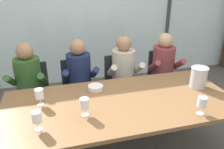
# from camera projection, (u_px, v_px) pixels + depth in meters

# --- Properties ---
(ground) EXTENTS (14.00, 14.00, 0.00)m
(ground) POSITION_uv_depth(u_px,v_px,m) (101.00, 112.00, 3.49)
(ground) COLOR #4C4742
(window_glass_panel) EXTENTS (7.58, 0.03, 2.60)m
(window_glass_panel) POSITION_uv_depth(u_px,v_px,m) (84.00, 15.00, 4.11)
(window_glass_panel) COLOR silver
(window_glass_panel) RESTS_ON ground
(window_mullion_right) EXTENTS (0.06, 0.06, 2.60)m
(window_mullion_right) POSITION_uv_depth(u_px,v_px,m) (169.00, 11.00, 4.50)
(window_mullion_right) COLOR #38383D
(window_mullion_right) RESTS_ON ground
(hillside_vineyard) EXTENTS (13.58, 2.40, 2.01)m
(hillside_vineyard) POSITION_uv_depth(u_px,v_px,m) (67.00, 6.00, 7.84)
(hillside_vineyard) COLOR #568942
(hillside_vineyard) RESTS_ON ground
(dining_table) EXTENTS (2.38, 1.08, 0.77)m
(dining_table) POSITION_uv_depth(u_px,v_px,m) (121.00, 107.00, 2.32)
(dining_table) COLOR brown
(dining_table) RESTS_ON ground
(chair_near_curtain) EXTENTS (0.49, 0.49, 0.90)m
(chair_near_curtain) POSITION_uv_depth(u_px,v_px,m) (34.00, 92.00, 2.99)
(chair_near_curtain) COLOR #232328
(chair_near_curtain) RESTS_ON ground
(chair_left_of_center) EXTENTS (0.46, 0.46, 0.90)m
(chair_left_of_center) POSITION_uv_depth(u_px,v_px,m) (78.00, 86.00, 3.15)
(chair_left_of_center) COLOR #232328
(chair_left_of_center) RESTS_ON ground
(chair_center) EXTENTS (0.47, 0.47, 0.90)m
(chair_center) POSITION_uv_depth(u_px,v_px,m) (120.00, 80.00, 3.32)
(chair_center) COLOR #232328
(chair_center) RESTS_ON ground
(chair_right_of_center) EXTENTS (0.49, 0.49, 0.90)m
(chair_right_of_center) POSITION_uv_depth(u_px,v_px,m) (163.00, 75.00, 3.50)
(chair_right_of_center) COLOR #232328
(chair_right_of_center) RESTS_ON ground
(person_olive_shirt) EXTENTS (0.49, 0.63, 1.22)m
(person_olive_shirt) POSITION_uv_depth(u_px,v_px,m) (28.00, 84.00, 2.81)
(person_olive_shirt) COLOR #2D5123
(person_olive_shirt) RESTS_ON ground
(person_navy_polo) EXTENTS (0.46, 0.61, 1.22)m
(person_navy_polo) POSITION_uv_depth(u_px,v_px,m) (80.00, 79.00, 2.97)
(person_navy_polo) COLOR #192347
(person_navy_polo) RESTS_ON ground
(person_beige_jumper) EXTENTS (0.48, 0.62, 1.22)m
(person_beige_jumper) POSITION_uv_depth(u_px,v_px,m) (125.00, 74.00, 3.11)
(person_beige_jumper) COLOR #B7AD9E
(person_beige_jumper) RESTS_ON ground
(person_maroon_top) EXTENTS (0.49, 0.63, 1.22)m
(person_maroon_top) POSITION_uv_depth(u_px,v_px,m) (165.00, 69.00, 3.26)
(person_maroon_top) COLOR brown
(person_maroon_top) RESTS_ON ground
(ice_bucket_primary) EXTENTS (0.19, 0.19, 0.24)m
(ice_bucket_primary) POSITION_uv_depth(u_px,v_px,m) (199.00, 77.00, 2.54)
(ice_bucket_primary) COLOR #B7B7BC
(ice_bucket_primary) RESTS_ON dining_table
(tasting_bowl) EXTENTS (0.17, 0.17, 0.05)m
(tasting_bowl) POSITION_uv_depth(u_px,v_px,m) (96.00, 88.00, 2.52)
(tasting_bowl) COLOR silver
(tasting_bowl) RESTS_ON dining_table
(wine_glass_by_left_taster) EXTENTS (0.08, 0.08, 0.17)m
(wine_glass_by_left_taster) POSITION_uv_depth(u_px,v_px,m) (202.00, 103.00, 2.04)
(wine_glass_by_left_taster) COLOR silver
(wine_glass_by_left_taster) RESTS_ON dining_table
(wine_glass_near_bucket) EXTENTS (0.08, 0.08, 0.17)m
(wine_glass_near_bucket) POSITION_uv_depth(u_px,v_px,m) (37.00, 118.00, 1.82)
(wine_glass_near_bucket) COLOR silver
(wine_glass_near_bucket) RESTS_ON dining_table
(wine_glass_center_pour) EXTENTS (0.08, 0.08, 0.17)m
(wine_glass_center_pour) POSITION_uv_depth(u_px,v_px,m) (84.00, 104.00, 2.01)
(wine_glass_center_pour) COLOR silver
(wine_glass_center_pour) RESTS_ON dining_table
(wine_glass_by_right_taster) EXTENTS (0.08, 0.08, 0.17)m
(wine_glass_by_right_taster) POSITION_uv_depth(u_px,v_px,m) (39.00, 94.00, 2.18)
(wine_glass_by_right_taster) COLOR silver
(wine_glass_by_right_taster) RESTS_ON dining_table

